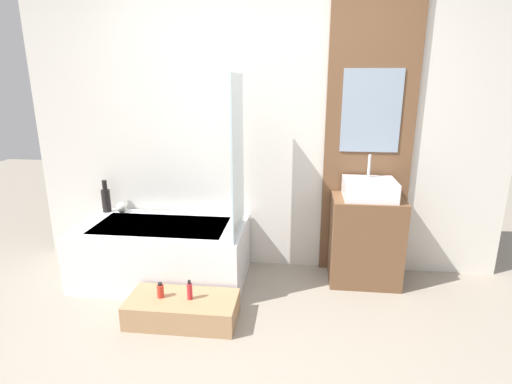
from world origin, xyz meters
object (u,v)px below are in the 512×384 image
object	(u,v)px
bottle_soap_primary	(160,291)
bottle_soap_secondary	(190,291)
sink	(369,189)
vase_round_light	(122,207)
wooden_step_bench	(183,309)
vase_tall_dark	(106,199)
bathtub	(163,252)

from	to	relation	value
bottle_soap_primary	bottle_soap_secondary	size ratio (longest dim) A/B	0.79
sink	vase_round_light	xyz separation A→B (m)	(-2.20, 0.12, -0.28)
wooden_step_bench	vase_tall_dark	distance (m)	1.42
bottle_soap_secondary	vase_tall_dark	bearing A→B (deg)	139.05
vase_round_light	bottle_soap_secondary	distance (m)	1.28
sink	bottle_soap_secondary	xyz separation A→B (m)	(-1.32, -0.76, -0.59)
sink	wooden_step_bench	bearing A→B (deg)	-151.28
bathtub	vase_tall_dark	distance (m)	0.78
wooden_step_bench	vase_tall_dark	bearing A→B (deg)	137.36
sink	vase_tall_dark	bearing A→B (deg)	176.79
vase_round_light	wooden_step_bench	bearing A→B (deg)	-47.14
wooden_step_bench	bottle_soap_primary	xyz separation A→B (m)	(-0.16, 0.00, 0.14)
sink	bottle_soap_secondary	distance (m)	1.63
bottle_soap_primary	bottle_soap_secondary	xyz separation A→B (m)	(0.22, 0.00, 0.01)
sink	vase_round_light	bearing A→B (deg)	176.82
wooden_step_bench	bottle_soap_secondary	bearing A→B (deg)	0.00
vase_tall_dark	bottle_soap_primary	distance (m)	1.27
wooden_step_bench	vase_round_light	size ratio (longest dim) A/B	8.04
wooden_step_bench	vase_round_light	world-z (taller)	vase_round_light
vase_tall_dark	bottle_soap_secondary	bearing A→B (deg)	-40.95
sink	vase_tall_dark	world-z (taller)	sink
vase_round_light	bottle_soap_secondary	xyz separation A→B (m)	(0.88, -0.88, -0.31)
vase_tall_dark	bottle_soap_secondary	world-z (taller)	vase_tall_dark
vase_tall_dark	vase_round_light	distance (m)	0.17
vase_round_light	bottle_soap_primary	distance (m)	1.15
bottle_soap_primary	sink	bearing A→B (deg)	26.19
vase_tall_dark	bottle_soap_secondary	size ratio (longest dim) A/B	2.07
bathtub	bottle_soap_secondary	xyz separation A→B (m)	(0.40, -0.60, -0.01)
bottle_soap_secondary	wooden_step_bench	bearing A→B (deg)	-180.00
bathtub	bottle_soap_secondary	distance (m)	0.72
wooden_step_bench	bottle_soap_secondary	distance (m)	0.17
sink	bottle_soap_primary	bearing A→B (deg)	-153.81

